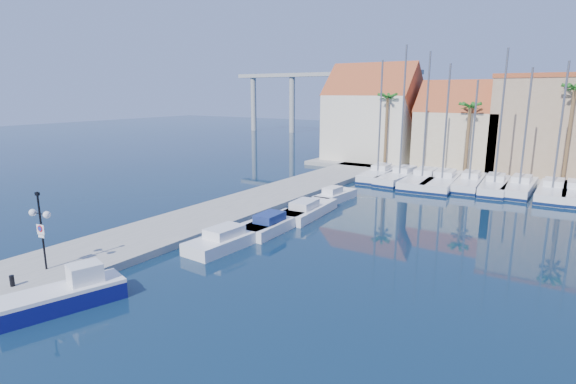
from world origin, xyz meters
TOP-DOWN VIEW (x-y plane):
  - ground at (0.00, 0.00)m, footprint 260.00×260.00m
  - quay_west at (-9.00, 13.50)m, footprint 6.00×77.00m
  - shore_north at (10.00, 48.00)m, footprint 54.00×16.00m
  - lamp_post at (-8.53, -1.34)m, footprint 1.46×0.57m
  - bollard at (-7.76, -3.48)m, footprint 0.23×0.23m
  - fishing_boat at (-4.36, -2.72)m, footprint 3.33×5.76m
  - motorboat_west_0 at (-3.58, 8.32)m, footprint 2.65×7.15m
  - motorboat_west_1 at (-3.11, 12.61)m, footprint 2.29×6.55m
  - motorboat_west_2 at (-3.02, 17.35)m, footprint 2.77×7.19m
  - motorboat_west_3 at (-3.51, 23.16)m, footprint 2.06×5.42m
  - sailboat_0 at (-4.28, 35.90)m, footprint 3.12×9.41m
  - sailboat_1 at (-1.50, 35.71)m, footprint 3.32×9.79m
  - sailboat_2 at (1.04, 35.61)m, footprint 3.43×11.15m
  - sailboat_3 at (3.13, 35.63)m, footprint 3.60×10.91m
  - sailboat_4 at (5.72, 36.48)m, footprint 2.93×9.19m
  - sailboat_5 at (8.23, 36.19)m, footprint 3.02×9.26m
  - sailboat_6 at (10.50, 36.73)m, footprint 2.62×9.35m
  - sailboat_7 at (13.39, 36.36)m, footprint 2.55×9.49m
  - building_0 at (-10.00, 47.00)m, footprint 12.30×9.00m
  - building_1 at (2.00, 47.00)m, footprint 10.30×8.00m
  - building_2 at (13.00, 48.00)m, footprint 14.20×10.20m
  - palm_0 at (-6.00, 42.00)m, footprint 2.60×2.60m
  - palm_1 at (4.00, 42.00)m, footprint 2.60×2.60m
  - palm_2 at (14.00, 42.00)m, footprint 2.60×2.60m
  - viaduct at (-39.07, 82.00)m, footprint 48.00×2.20m

SIDE VIEW (x-z plane):
  - ground at x=0.00m, z-range 0.00..0.00m
  - quay_west at x=-9.00m, z-range 0.00..0.50m
  - shore_north at x=10.00m, z-range 0.00..0.50m
  - motorboat_west_0 at x=-3.58m, z-range -0.19..1.21m
  - motorboat_west_1 at x=-3.11m, z-range -0.19..1.21m
  - motorboat_west_2 at x=-3.02m, z-range -0.19..1.21m
  - motorboat_west_3 at x=-3.51m, z-range -0.19..1.21m
  - sailboat_3 at x=3.13m, z-range -5.82..6.97m
  - sailboat_4 at x=5.72m, z-range -5.00..6.16m
  - sailboat_2 at x=1.04m, z-range -6.45..7.62m
  - sailboat_6 at x=10.50m, z-range -5.54..6.73m
  - sailboat_7 at x=13.39m, z-range -5.77..6.97m
  - sailboat_0 at x=-4.28m, z-range -6.10..7.32m
  - sailboat_5 at x=8.23m, z-range -6.43..7.68m
  - sailboat_1 at x=-1.50m, z-range -6.82..8.07m
  - fishing_boat at x=-4.36m, z-range -0.32..1.59m
  - bollard at x=-7.76m, z-range 0.50..1.07m
  - lamp_post at x=-8.53m, z-range 1.18..5.51m
  - building_1 at x=2.00m, z-range -0.20..10.80m
  - building_2 at x=13.00m, z-range 0.51..12.01m
  - building_0 at x=-10.00m, z-range -0.23..13.27m
  - palm_1 at x=4.00m, z-range 3.56..12.71m
  - palm_0 at x=-6.00m, z-range 4.00..14.15m
  - palm_2 at x=14.00m, z-range 4.44..15.59m
  - viaduct at x=-39.07m, z-range 3.02..17.47m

